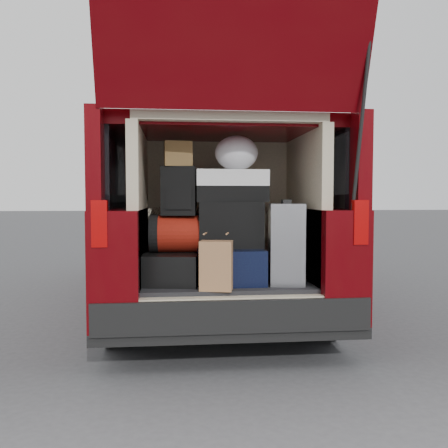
# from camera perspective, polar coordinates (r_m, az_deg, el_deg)

# --- Properties ---
(ground) EXTENTS (80.00, 80.00, 0.00)m
(ground) POSITION_cam_1_polar(r_m,az_deg,el_deg) (3.63, 0.47, -15.87)
(ground) COLOR #3A3A3D
(ground) RESTS_ON ground
(minivan) EXTENTS (1.90, 5.35, 2.77)m
(minivan) POSITION_cam_1_polar(r_m,az_deg,el_deg) (5.29, -1.71, 0.21)
(minivan) COLOR black
(minivan) RESTS_ON ground
(load_floor) EXTENTS (1.24, 1.05, 0.55)m
(load_floor) POSITION_cam_1_polar(r_m,az_deg,el_deg) (3.82, 0.01, -10.62)
(load_floor) COLOR black
(load_floor) RESTS_ON ground
(black_hardshell) EXTENTS (0.49, 0.62, 0.22)m
(black_hardshell) POSITION_cam_1_polar(r_m,az_deg,el_deg) (3.61, -6.11, -5.17)
(black_hardshell) COLOR black
(black_hardshell) RESTS_ON load_floor
(navy_hardshell) EXTENTS (0.50, 0.60, 0.26)m
(navy_hardshell) POSITION_cam_1_polar(r_m,az_deg,el_deg) (3.61, 0.55, -4.87)
(navy_hardshell) COLOR black
(navy_hardshell) RESTS_ON load_floor
(silver_roller) EXTENTS (0.30, 0.43, 0.59)m
(silver_roller) POSITION_cam_1_polar(r_m,az_deg,el_deg) (3.57, 7.47, -2.31)
(silver_roller) COLOR silver
(silver_roller) RESTS_ON load_floor
(kraft_bag) EXTENTS (0.24, 0.18, 0.34)m
(kraft_bag) POSITION_cam_1_polar(r_m,az_deg,el_deg) (3.26, -0.95, -5.02)
(kraft_bag) COLOR #A7754B
(kraft_bag) RESTS_ON load_floor
(red_duffel) EXTENTS (0.44, 0.29, 0.28)m
(red_duffel) POSITION_cam_1_polar(r_m,az_deg,el_deg) (3.60, -5.50, -1.15)
(red_duffel) COLOR maroon
(red_duffel) RESTS_ON black_hardshell
(black_soft_case) EXTENTS (0.50, 0.32, 0.34)m
(black_soft_case) POSITION_cam_1_polar(r_m,az_deg,el_deg) (3.58, 0.87, -0.10)
(black_soft_case) COLOR black
(black_soft_case) RESTS_ON navy_hardshell
(backpack) EXTENTS (0.27, 0.18, 0.36)m
(backpack) POSITION_cam_1_polar(r_m,az_deg,el_deg) (3.56, -5.47, 3.97)
(backpack) COLOR black
(backpack) RESTS_ON red_duffel
(twotone_duffel) EXTENTS (0.55, 0.30, 0.24)m
(twotone_duffel) POSITION_cam_1_polar(r_m,az_deg,el_deg) (3.60, 0.81, 4.58)
(twotone_duffel) COLOR white
(twotone_duffel) RESTS_ON black_soft_case
(grocery_sack_lower) EXTENTS (0.21, 0.18, 0.18)m
(grocery_sack_lower) POSITION_cam_1_polar(r_m,az_deg,el_deg) (3.58, -5.55, 8.36)
(grocery_sack_lower) COLOR brown
(grocery_sack_lower) RESTS_ON backpack
(plastic_bag_center) EXTENTS (0.37, 0.35, 0.26)m
(plastic_bag_center) POSITION_cam_1_polar(r_m,az_deg,el_deg) (3.66, 1.51, 8.52)
(plastic_bag_center) COLOR white
(plastic_bag_center) RESTS_ON twotone_duffel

